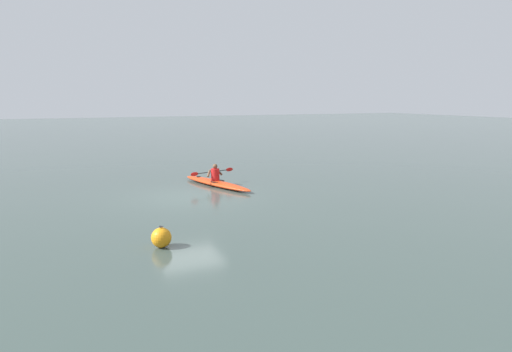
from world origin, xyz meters
name	(u,v)px	position (x,y,z in m)	size (l,w,h in m)	color
ground_plane	(188,198)	(0.00, 0.00, 0.00)	(160.00, 160.00, 0.00)	#384742
kayak	(216,183)	(-1.78, -1.76, 0.12)	(2.01, 4.59, 0.24)	red
kayaker	(215,173)	(-1.75, -1.86, 0.55)	(2.22, 0.74, 0.73)	red
mooring_buoy_orange_mid	(161,238)	(2.22, 5.42, 0.26)	(0.52, 0.52, 0.57)	orange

